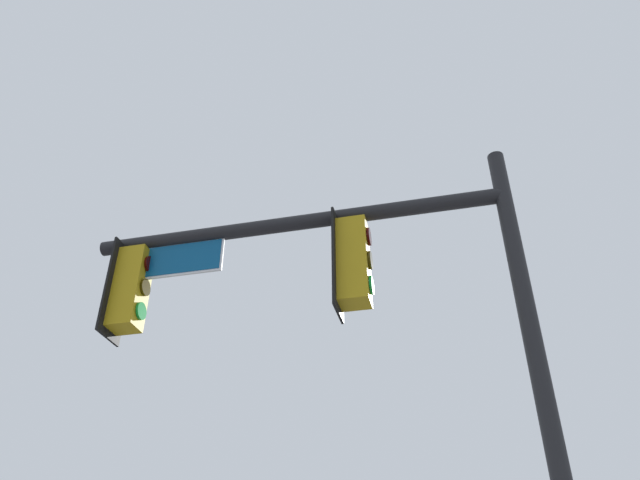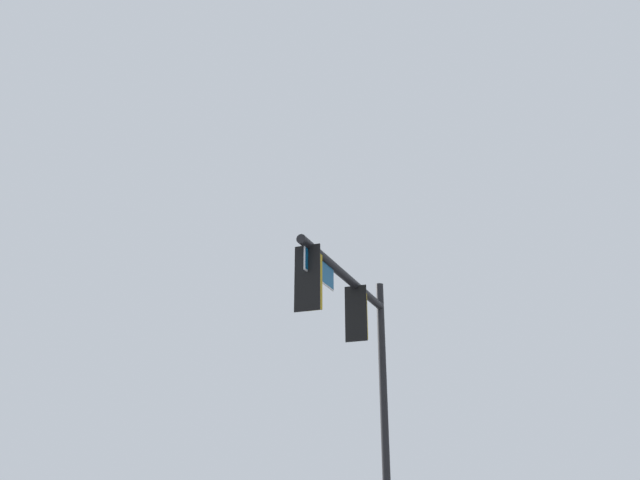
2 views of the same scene
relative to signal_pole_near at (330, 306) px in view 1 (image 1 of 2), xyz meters
The scene contains 1 object.
signal_pole_near is the anchor object (origin of this frame).
Camera 1 is at (-6.95, 0.52, 1.81)m, focal length 35.00 mm.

